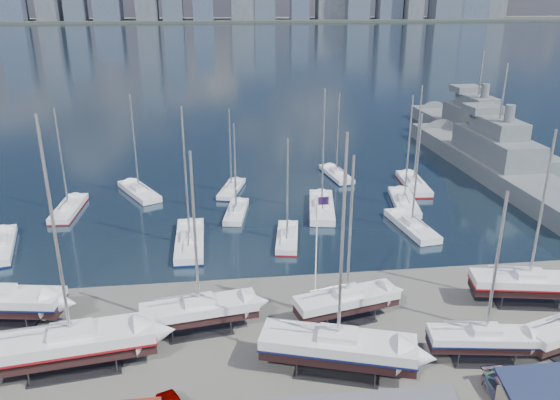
{
  "coord_description": "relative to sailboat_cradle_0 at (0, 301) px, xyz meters",
  "views": [
    {
      "loc": [
        -6.93,
        -46.97,
        25.74
      ],
      "look_at": [
        -0.36,
        8.0,
        4.97
      ],
      "focal_mm": 35.0,
      "sensor_mm": 36.0,
      "label": 1
    }
  ],
  "objects": [
    {
      "name": "sailboat_cradle_6",
      "position": [
        45.06,
        -2.3,
        -0.05
      ],
      "size": [
        10.13,
        4.47,
        15.85
      ],
      "rotation": [
        0.0,
        0.0,
        -0.18
      ],
      "color": "#2D2D33",
      "rests_on": "ground"
    },
    {
      "name": "sailboat_cradle_1",
      "position": [
        7.39,
        -6.95,
        0.11
      ],
      "size": [
        12.25,
        5.0,
        18.98
      ],
      "rotation": [
        0.0,
        0.0,
        0.14
      ],
      "color": "#2D2D33",
      "rests_on": "ground"
    },
    {
      "name": "sailboat_moored_2",
      "position": [
        7.45,
        30.83,
        -1.79
      ],
      "size": [
        6.91,
        9.73,
        14.5
      ],
      "rotation": [
        0.0,
        0.0,
        2.06
      ],
      "color": "black",
      "rests_on": "water"
    },
    {
      "name": "ground",
      "position": [
        25.29,
        -4.7,
        -2.11
      ],
      "size": [
        1400.0,
        1400.0,
        0.0
      ],
      "primitive_type": "plane",
      "color": "#605E59",
      "rests_on": "ground"
    },
    {
      "name": "sailboat_cradle_4",
      "position": [
        28.57,
        -3.07,
        -0.11
      ],
      "size": [
        9.15,
        4.46,
        14.52
      ],
      "rotation": [
        0.0,
        0.0,
        0.24
      ],
      "color": "#2D2D33",
      "rests_on": "ground"
    },
    {
      "name": "sailboat_cradle_2",
      "position": [
        16.41,
        -3.22,
        -0.07
      ],
      "size": [
        9.62,
        4.03,
        15.29
      ],
      "rotation": [
        0.0,
        0.0,
        0.16
      ],
      "color": "#2D2D33",
      "rests_on": "ground"
    },
    {
      "name": "sailboat_moored_7",
      "position": [
        31.27,
        21.79,
        -1.79
      ],
      "size": [
        4.75,
        11.12,
        16.26
      ],
      "rotation": [
        0.0,
        0.0,
        1.41
      ],
      "color": "black",
      "rests_on": "water"
    },
    {
      "name": "sailboat_moored_3",
      "position": [
        14.98,
        13.55,
        -1.8
      ],
      "size": [
        3.12,
        10.79,
        16.08
      ],
      "rotation": [
        0.0,
        0.0,
        1.58
      ],
      "color": "black",
      "rests_on": "water"
    },
    {
      "name": "car_d",
      "position": [
        37.04,
        -14.08,
        -1.44
      ],
      "size": [
        2.04,
        4.72,
        1.35
      ],
      "primitive_type": "imported",
      "rotation": [
        0.0,
        0.0,
        0.03
      ],
      "color": "gray",
      "rests_on": "ground"
    },
    {
      "name": "flagpole",
      "position": [
        26.2,
        -1.75,
        4.15
      ],
      "size": [
        0.97,
        0.12,
        10.98
      ],
      "color": "white",
      "rests_on": "ground"
    },
    {
      "name": "sailboat_moored_0",
      "position": [
        -5.29,
        14.74,
        -1.8
      ],
      "size": [
        5.07,
        10.3,
        14.83
      ],
      "rotation": [
        0.0,
        0.0,
        1.81
      ],
      "color": "black",
      "rests_on": "water"
    },
    {
      "name": "sailboat_moored_4",
      "position": [
        20.45,
        21.86,
        -1.79
      ],
      "size": [
        3.62,
        8.32,
        12.15
      ],
      "rotation": [
        0.0,
        0.0,
        1.4
      ],
      "color": "black",
      "rests_on": "water"
    },
    {
      "name": "sailboat_moored_9",
      "position": [
        40.65,
        14.82,
        -1.79
      ],
      "size": [
        3.92,
        9.83,
        14.43
      ],
      "rotation": [
        0.0,
        0.0,
        1.7
      ],
      "color": "black",
      "rests_on": "water"
    },
    {
      "name": "sailboat_moored_6",
      "position": [
        25.76,
        13.43,
        -1.8
      ],
      "size": [
        3.63,
        8.52,
        12.33
      ],
      "rotation": [
        0.0,
        0.0,
        1.41
      ],
      "color": "black",
      "rests_on": "water"
    },
    {
      "name": "sailboat_cradle_0",
      "position": [
        0.0,
        0.0,
        0.0
      ],
      "size": [
        10.76,
        4.52,
        16.8
      ],
      "rotation": [
        0.0,
        0.0,
        -0.16
      ],
      "color": "#2D2D33",
      "rests_on": "ground"
    },
    {
      "name": "sailboat_moored_8",
      "position": [
        36.12,
        35.21,
        -1.8
      ],
      "size": [
        3.83,
        9.13,
        13.24
      ],
      "rotation": [
        0.0,
        0.0,
        1.73
      ],
      "color": "black",
      "rests_on": "water"
    },
    {
      "name": "sailboat_moored_11",
      "position": [
        46.15,
        29.51,
        -1.8
      ],
      "size": [
        3.64,
        10.33,
        15.15
      ],
      "rotation": [
        0.0,
        0.0,
        1.49
      ],
      "color": "black",
      "rests_on": "water"
    },
    {
      "name": "sailboat_moored_5",
      "position": [
        20.16,
        30.48,
        -1.8
      ],
      "size": [
        4.42,
        8.49,
        12.22
      ],
      "rotation": [
        0.0,
        0.0,
        1.3
      ],
      "color": "black",
      "rests_on": "water"
    },
    {
      "name": "naval_ship_west",
      "position": [
        66.39,
        53.67,
        -0.45
      ],
      "size": [
        8.33,
        46.5,
        18.17
      ],
      "rotation": [
        0.0,
        0.0,
        1.59
      ],
      "color": "#5B5F65",
      "rests_on": "water"
    },
    {
      "name": "sailboat_moored_1",
      "position": [
        -0.63,
        25.32,
        -1.8
      ],
      "size": [
        3.04,
        9.44,
        13.94
      ],
      "rotation": [
        0.0,
        0.0,
        1.52
      ],
      "color": "black",
      "rests_on": "water"
    },
    {
      "name": "naval_ship_east",
      "position": [
        60.25,
        33.89,
        -0.45
      ],
      "size": [
        8.58,
        48.62,
        18.36
      ],
      "rotation": [
        0.0,
        0.0,
        1.59
      ],
      "color": "#5B5F65",
      "rests_on": "water"
    },
    {
      "name": "sailboat_cradle_3",
      "position": [
        26.36,
        -9.55,
        0.06
      ],
      "size": [
        11.59,
        6.4,
        17.89
      ],
      "rotation": [
        0.0,
        0.0,
        -0.31
      ],
      "color": "#2D2D33",
      "rests_on": "ground"
    },
    {
      "name": "far_shore",
      "position": [
        25.29,
        565.3,
        -1.01
      ],
      "size": [
        1400.0,
        80.0,
        2.2
      ],
      "primitive_type": "cube",
      "color": "#2D332D",
      "rests_on": "ground"
    },
    {
      "name": "sailboat_cradle_5",
      "position": [
        37.47,
        -9.55,
        -0.17
      ],
      "size": [
        8.52,
        3.5,
        13.56
      ],
      "rotation": [
        0.0,
        0.0,
        -0.15
      ],
      "color": "#2D2D33",
      "rests_on": "ground"
    },
    {
      "name": "water",
      "position": [
        25.29,
        305.3,
        -2.26
      ],
      "size": [
        1400.0,
        600.0,
        0.4
      ],
      "primitive_type": "cube",
      "color": "#1A283D",
      "rests_on": "ground"
    },
    {
      "name": "sailboat_moored_10",
      "position": [
        42.3,
        22.34,
        -1.8
      ],
      "size": [
        4.47,
        10.41,
        15.08
      ],
      "rotation": [
        0.0,
        0.0,
        1.4
      ],
      "color": "black",
      "rests_on": "water"
    }
  ]
}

